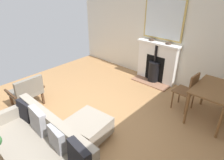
# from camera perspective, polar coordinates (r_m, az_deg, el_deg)

# --- Properties ---
(ground_plane) EXTENTS (5.88, 5.63, 0.01)m
(ground_plane) POSITION_cam_1_polar(r_m,az_deg,el_deg) (4.06, -10.22, -12.87)
(ground_plane) COLOR #A87A4C
(wall_left) EXTENTS (0.12, 5.63, 2.88)m
(wall_left) POSITION_cam_1_polar(r_m,az_deg,el_deg) (5.50, 13.86, 14.54)
(wall_left) COLOR silver
(wall_left) RESTS_ON ground
(fireplace) EXTENTS (0.56, 1.20, 1.11)m
(fireplace) POSITION_cam_1_polar(r_m,az_deg,el_deg) (5.55, 12.77, 4.55)
(fireplace) COLOR #93664C
(fireplace) RESTS_ON ground
(mirror_over_mantel) EXTENTS (0.04, 1.10, 1.03)m
(mirror_over_mantel) POSITION_cam_1_polar(r_m,az_deg,el_deg) (5.32, 14.77, 16.73)
(mirror_over_mantel) COLOR tan
(mantel_bowl_near) EXTENTS (0.15, 0.15, 0.06)m
(mantel_bowl_near) POSITION_cam_1_polar(r_m,az_deg,el_deg) (5.47, 11.50, 11.48)
(mantel_bowl_near) COLOR #47382D
(mantel_bowl_near) RESTS_ON fireplace
(mantel_bowl_far) EXTENTS (0.15, 0.15, 0.05)m
(mantel_bowl_far) POSITION_cam_1_polar(r_m,az_deg,el_deg) (5.25, 16.11, 10.23)
(mantel_bowl_far) COLOR #47382D
(mantel_bowl_far) RESTS_ON fireplace
(sofa) EXTENTS (0.83, 1.93, 0.81)m
(sofa) POSITION_cam_1_polar(r_m,az_deg,el_deg) (3.26, -20.22, -18.11)
(sofa) COLOR #B2B2B7
(sofa) RESTS_ON ground
(ottoman) EXTENTS (0.71, 0.72, 0.41)m
(ottoman) POSITION_cam_1_polar(r_m,az_deg,el_deg) (3.60, -6.85, -13.46)
(ottoman) COLOR #B2B2B7
(ottoman) RESTS_ON ground
(armchair_accent) EXTENTS (0.69, 0.59, 0.75)m
(armchair_accent) POSITION_cam_1_polar(r_m,az_deg,el_deg) (4.68, -23.53, -2.77)
(armchair_accent) COLOR #4C3321
(armchair_accent) RESTS_ON ground
(dining_table) EXTENTS (1.01, 0.70, 0.74)m
(dining_table) POSITION_cam_1_polar(r_m,az_deg,el_deg) (4.27, 27.61, -3.33)
(dining_table) COLOR brown
(dining_table) RESTS_ON ground
(dining_chair_near_fireplace) EXTENTS (0.42, 0.42, 0.88)m
(dining_chair_near_fireplace) POSITION_cam_1_polar(r_m,az_deg,el_deg) (4.43, 21.38, -2.54)
(dining_chair_near_fireplace) COLOR brown
(dining_chair_near_fireplace) RESTS_ON ground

